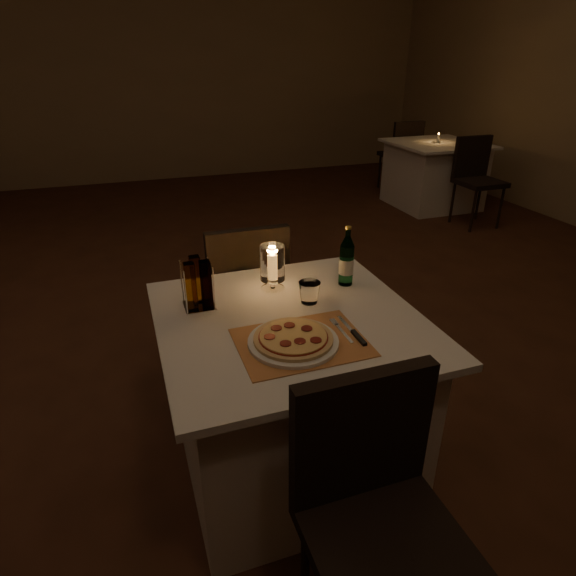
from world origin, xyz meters
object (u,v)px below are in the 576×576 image
object	(u,v)px
chair_far	(245,286)
water_bottle	(346,261)
tumbler	(309,292)
hurricane_candle	(272,265)
neighbor_table_right	(433,174)
plate	(293,342)
chair_near	(375,498)
main_table	(290,394)
pizza	(293,338)

from	to	relation	value
chair_far	water_bottle	bearing A→B (deg)	-56.47
tumbler	hurricane_candle	world-z (taller)	hurricane_candle
hurricane_candle	neighbor_table_right	size ratio (longest dim) A/B	0.20
plate	hurricane_candle	bearing A→B (deg)	81.84
chair_near	hurricane_candle	xyz separation A→B (m)	(0.01, 0.97, 0.31)
chair_near	tumbler	xyz separation A→B (m)	(0.12, 0.81, 0.24)
main_table	plate	bearing A→B (deg)	-105.52
hurricane_candle	chair_near	bearing A→B (deg)	-90.75
pizza	neighbor_table_right	distance (m)	4.60
pizza	tumbler	xyz separation A→B (m)	(0.17, 0.28, 0.02)
plate	tumbler	distance (m)	0.33
chair_far	plate	distance (m)	0.92
pizza	water_bottle	bearing A→B (deg)	45.30
chair_far	tumbler	world-z (taller)	chair_far
pizza	tumbler	bearing A→B (deg)	58.63
chair_near	tumbler	size ratio (longest dim) A/B	10.06
main_table	chair_far	world-z (taller)	chair_far
hurricane_candle	tumbler	bearing A→B (deg)	-55.95
chair_near	water_bottle	size ratio (longest dim) A/B	3.37
neighbor_table_right	water_bottle	bearing A→B (deg)	-130.43
neighbor_table_right	hurricane_candle	bearing A→B (deg)	-134.19
water_bottle	neighbor_table_right	size ratio (longest dim) A/B	0.27
chair_far	pizza	distance (m)	0.92
water_bottle	neighbor_table_right	world-z (taller)	water_bottle
chair_far	pizza	xyz separation A→B (m)	(-0.05, -0.89, 0.22)
chair_near	pizza	xyz separation A→B (m)	(-0.05, 0.53, 0.22)
main_table	pizza	world-z (taller)	pizza
main_table	hurricane_candle	distance (m)	0.55
chair_far	hurricane_candle	distance (m)	0.55
chair_near	plate	world-z (taller)	chair_near
main_table	hurricane_candle	bearing A→B (deg)	87.18
plate	tumbler	size ratio (longest dim) A/B	3.58
pizza	tumbler	world-z (taller)	tumbler
tumbler	water_bottle	size ratio (longest dim) A/B	0.34
water_bottle	chair_far	bearing A→B (deg)	123.53
main_table	pizza	size ratio (longest dim) A/B	3.57
chair_far	main_table	bearing A→B (deg)	-90.00
chair_far	neighbor_table_right	distance (m)	3.92
chair_near	plate	size ratio (longest dim) A/B	2.81
plate	hurricane_candle	distance (m)	0.45
pizza	neighbor_table_right	world-z (taller)	pizza
water_bottle	neighbor_table_right	distance (m)	4.07
chair_far	tumbler	bearing A→B (deg)	-79.00
tumbler	plate	bearing A→B (deg)	-121.35
chair_far	neighbor_table_right	xyz separation A→B (m)	(2.96, 2.57, -0.18)
main_table	chair_near	world-z (taller)	chair_near
chair_far	plate	xyz separation A→B (m)	(-0.05, -0.89, 0.20)
plate	neighbor_table_right	bearing A→B (deg)	49.06
pizza	water_bottle	world-z (taller)	water_bottle
neighbor_table_right	plate	bearing A→B (deg)	-130.94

